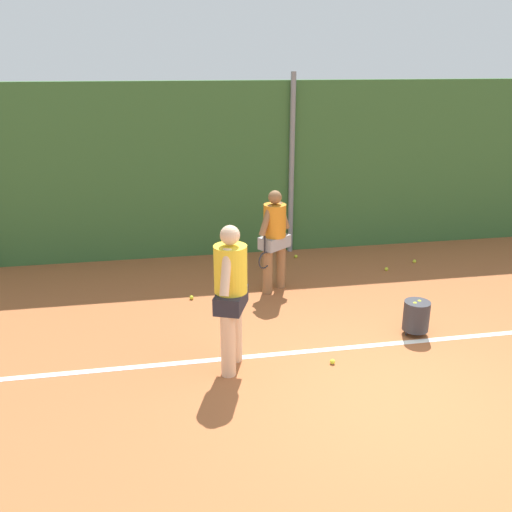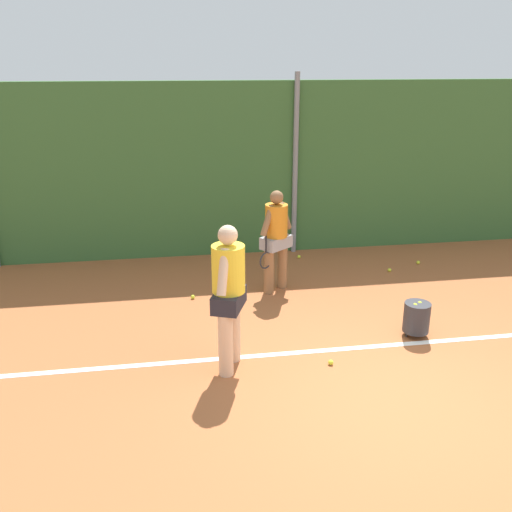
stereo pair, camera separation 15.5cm
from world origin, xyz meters
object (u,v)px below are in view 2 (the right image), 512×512
object	(u,v)px
player_midcourt	(276,236)
tennis_ball_4	(193,297)
tennis_ball_2	(418,262)
tennis_ball_1	(299,257)
player_foreground_near	(229,290)
ball_hopper	(417,317)
tennis_ball_0	(331,362)
tennis_ball_7	(390,270)

from	to	relation	value
player_midcourt	tennis_ball_4	size ratio (longest dim) A/B	25.71
tennis_ball_2	player_midcourt	bearing A→B (deg)	-164.59
tennis_ball_1	player_foreground_near	bearing A→B (deg)	-115.19
player_foreground_near	tennis_ball_4	bearing A→B (deg)	30.48
tennis_ball_1	tennis_ball_2	xyz separation A→B (m)	(2.15, -0.67, 0.00)
ball_hopper	tennis_ball_2	bearing A→B (deg)	64.61
tennis_ball_0	tennis_ball_2	size ratio (longest dim) A/B	1.00
ball_hopper	tennis_ball_4	size ratio (longest dim) A/B	7.78
ball_hopper	tennis_ball_7	distance (m)	2.51
tennis_ball_2	tennis_ball_4	bearing A→B (deg)	-167.53
player_foreground_near	tennis_ball_1	size ratio (longest dim) A/B	28.04
player_foreground_near	tennis_ball_0	size ratio (longest dim) A/B	28.04
ball_hopper	tennis_ball_2	xyz separation A→B (m)	(1.29, 2.72, -0.26)
player_foreground_near	tennis_ball_4	size ratio (longest dim) A/B	28.04
tennis_ball_0	tennis_ball_1	distance (m)	3.98
player_midcourt	tennis_ball_7	xyz separation A→B (m)	(2.21, 0.50, -0.92)
tennis_ball_0	tennis_ball_4	xyz separation A→B (m)	(-1.62, 2.33, 0.00)
player_foreground_near	tennis_ball_1	distance (m)	4.31
player_foreground_near	player_midcourt	bearing A→B (deg)	-2.75
player_midcourt	tennis_ball_1	size ratio (longest dim) A/B	25.71
player_midcourt	ball_hopper	distance (m)	2.59
tennis_ball_1	ball_hopper	bearing A→B (deg)	-75.78
tennis_ball_4	ball_hopper	bearing A→B (deg)	-30.59
tennis_ball_4	tennis_ball_7	distance (m)	3.66
player_midcourt	tennis_ball_2	bearing A→B (deg)	158.78
tennis_ball_0	tennis_ball_7	xyz separation A→B (m)	(1.98, 2.98, 0.00)
player_midcourt	tennis_ball_0	distance (m)	2.65
tennis_ball_4	tennis_ball_7	bearing A→B (deg)	10.26
ball_hopper	tennis_ball_4	world-z (taller)	ball_hopper
tennis_ball_2	tennis_ball_7	world-z (taller)	same
tennis_ball_4	tennis_ball_7	world-z (taller)	same
player_midcourt	tennis_ball_4	bearing A→B (deg)	-30.55
player_midcourt	tennis_ball_2	distance (m)	3.15
ball_hopper	player_midcourt	bearing A→B (deg)	130.02
player_foreground_near	tennis_ball_0	xyz separation A→B (m)	(1.26, -0.16, -1.00)
tennis_ball_0	tennis_ball_4	size ratio (longest dim) A/B	1.00
tennis_ball_1	tennis_ball_7	size ratio (longest dim) A/B	1.00
tennis_ball_0	tennis_ball_1	xyz separation A→B (m)	(0.52, 3.95, 0.00)
player_foreground_near	tennis_ball_7	size ratio (longest dim) A/B	28.04
player_midcourt	tennis_ball_4	world-z (taller)	player_midcourt
player_foreground_near	tennis_ball_7	distance (m)	4.41
tennis_ball_0	tennis_ball_7	distance (m)	3.58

